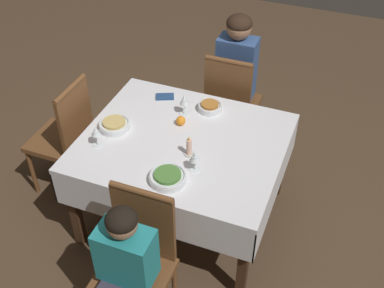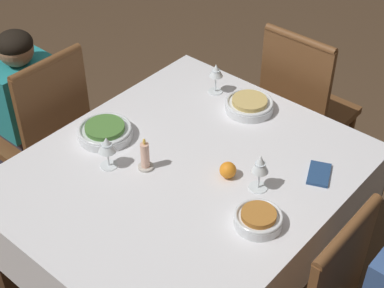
{
  "view_description": "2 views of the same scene",
  "coord_description": "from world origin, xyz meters",
  "px_view_note": "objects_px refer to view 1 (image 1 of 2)",
  "views": [
    {
      "loc": [
        -0.94,
        2.24,
        2.73
      ],
      "look_at": [
        -0.09,
        0.07,
        0.78
      ],
      "focal_mm": 45.0,
      "sensor_mm": 36.0,
      "label": 1
    },
    {
      "loc": [
        -1.27,
        -1.13,
        2.23
      ],
      "look_at": [
        0.05,
        -0.0,
        0.82
      ],
      "focal_mm": 55.0,
      "sensor_mm": 36.0,
      "label": 2
    }
  ],
  "objects_px": {
    "wine_glass_north": "(195,157)",
    "wine_glass_south": "(184,101)",
    "chair_north": "(137,258)",
    "chair_east": "(66,134)",
    "bowl_east": "(114,125)",
    "orange_fruit": "(181,121)",
    "chair_south": "(231,101)",
    "candle_centerpiece": "(189,148)",
    "bowl_south": "(210,107)",
    "dining_table": "(183,150)",
    "bowl_north": "(168,177)",
    "wine_glass_east": "(96,132)",
    "person_adult_denim": "(238,74)",
    "napkin_red_folded": "(165,97)",
    "person_child_teal": "(123,279)"
  },
  "relations": [
    {
      "from": "dining_table",
      "to": "chair_south",
      "type": "relative_size",
      "value": 1.36
    },
    {
      "from": "chair_south",
      "to": "candle_centerpiece",
      "type": "relative_size",
      "value": 6.71
    },
    {
      "from": "chair_north",
      "to": "person_adult_denim",
      "type": "distance_m",
      "value": 1.81
    },
    {
      "from": "wine_glass_north",
      "to": "orange_fruit",
      "type": "bearing_deg",
      "value": -56.9
    },
    {
      "from": "wine_glass_south",
      "to": "wine_glass_north",
      "type": "xyz_separation_m",
      "value": [
        -0.28,
        0.51,
        -0.01
      ]
    },
    {
      "from": "dining_table",
      "to": "napkin_red_folded",
      "type": "distance_m",
      "value": 0.52
    },
    {
      "from": "chair_north",
      "to": "bowl_south",
      "type": "height_order",
      "value": "chair_north"
    },
    {
      "from": "bowl_east",
      "to": "wine_glass_south",
      "type": "bearing_deg",
      "value": -139.77
    },
    {
      "from": "chair_north",
      "to": "bowl_east",
      "type": "height_order",
      "value": "chair_north"
    },
    {
      "from": "chair_south",
      "to": "person_adult_denim",
      "type": "xyz_separation_m",
      "value": [
        -0.0,
        -0.15,
        0.16
      ]
    },
    {
      "from": "dining_table",
      "to": "candle_centerpiece",
      "type": "height_order",
      "value": "candle_centerpiece"
    },
    {
      "from": "wine_glass_north",
      "to": "candle_centerpiece",
      "type": "relative_size",
      "value": 0.97
    },
    {
      "from": "bowl_east",
      "to": "napkin_red_folded",
      "type": "xyz_separation_m",
      "value": [
        -0.17,
        -0.46,
        -0.02
      ]
    },
    {
      "from": "bowl_south",
      "to": "chair_north",
      "type": "bearing_deg",
      "value": 90.47
    },
    {
      "from": "chair_north",
      "to": "wine_glass_north",
      "type": "distance_m",
      "value": 0.67
    },
    {
      "from": "person_adult_denim",
      "to": "bowl_east",
      "type": "relative_size",
      "value": 5.72
    },
    {
      "from": "person_child_teal",
      "to": "wine_glass_south",
      "type": "relative_size",
      "value": 6.57
    },
    {
      "from": "person_child_teal",
      "to": "person_adult_denim",
      "type": "bearing_deg",
      "value": 89.5
    },
    {
      "from": "wine_glass_north",
      "to": "orange_fruit",
      "type": "relative_size",
      "value": 2.17
    },
    {
      "from": "orange_fruit",
      "to": "wine_glass_east",
      "type": "bearing_deg",
      "value": 43.57
    },
    {
      "from": "bowl_south",
      "to": "orange_fruit",
      "type": "distance_m",
      "value": 0.26
    },
    {
      "from": "wine_glass_south",
      "to": "bowl_east",
      "type": "bearing_deg",
      "value": 40.23
    },
    {
      "from": "person_adult_denim",
      "to": "orange_fruit",
      "type": "xyz_separation_m",
      "value": [
        0.15,
        0.82,
        0.07
      ]
    },
    {
      "from": "dining_table",
      "to": "wine_glass_north",
      "type": "distance_m",
      "value": 0.35
    },
    {
      "from": "chair_east",
      "to": "chair_north",
      "type": "bearing_deg",
      "value": 50.54
    },
    {
      "from": "chair_east",
      "to": "wine_glass_south",
      "type": "height_order",
      "value": "chair_east"
    },
    {
      "from": "chair_north",
      "to": "chair_east",
      "type": "relative_size",
      "value": 1.0
    },
    {
      "from": "person_adult_denim",
      "to": "wine_glass_east",
      "type": "distance_m",
      "value": 1.36
    },
    {
      "from": "bowl_east",
      "to": "orange_fruit",
      "type": "height_order",
      "value": "orange_fruit"
    },
    {
      "from": "wine_glass_east",
      "to": "bowl_north",
      "type": "bearing_deg",
      "value": 166.19
    },
    {
      "from": "chair_north",
      "to": "wine_glass_east",
      "type": "xyz_separation_m",
      "value": [
        0.55,
        -0.58,
        0.31
      ]
    },
    {
      "from": "dining_table",
      "to": "person_adult_denim",
      "type": "xyz_separation_m",
      "value": [
        -0.08,
        -0.98,
        0.05
      ]
    },
    {
      "from": "wine_glass_south",
      "to": "wine_glass_north",
      "type": "height_order",
      "value": "wine_glass_south"
    },
    {
      "from": "wine_glass_south",
      "to": "person_adult_denim",
      "type": "bearing_deg",
      "value": -104.24
    },
    {
      "from": "orange_fruit",
      "to": "bowl_east",
      "type": "bearing_deg",
      "value": 25.99
    },
    {
      "from": "bowl_north",
      "to": "wine_glass_north",
      "type": "distance_m",
      "value": 0.2
    },
    {
      "from": "chair_east",
      "to": "bowl_south",
      "type": "relative_size",
      "value": 5.65
    },
    {
      "from": "wine_glass_north",
      "to": "wine_glass_south",
      "type": "bearing_deg",
      "value": -61.63
    },
    {
      "from": "chair_north",
      "to": "wine_glass_east",
      "type": "height_order",
      "value": "chair_north"
    },
    {
      "from": "chair_east",
      "to": "candle_centerpiece",
      "type": "xyz_separation_m",
      "value": [
        -1.01,
        0.1,
        0.25
      ]
    },
    {
      "from": "dining_table",
      "to": "chair_east",
      "type": "distance_m",
      "value": 0.93
    },
    {
      "from": "person_child_teal",
      "to": "bowl_south",
      "type": "relative_size",
      "value": 5.95
    },
    {
      "from": "orange_fruit",
      "to": "bowl_south",
      "type": "bearing_deg",
      "value": -118.57
    },
    {
      "from": "chair_north",
      "to": "person_child_teal",
      "type": "height_order",
      "value": "person_child_teal"
    },
    {
      "from": "person_child_teal",
      "to": "candle_centerpiece",
      "type": "relative_size",
      "value": 7.08
    },
    {
      "from": "chair_north",
      "to": "wine_glass_south",
      "type": "bearing_deg",
      "value": 98.26
    },
    {
      "from": "bowl_north",
      "to": "wine_glass_east",
      "type": "distance_m",
      "value": 0.57
    },
    {
      "from": "chair_north",
      "to": "wine_glass_south",
      "type": "distance_m",
      "value": 1.16
    },
    {
      "from": "dining_table",
      "to": "chair_east",
      "type": "xyz_separation_m",
      "value": [
        0.92,
        0.02,
        -0.11
      ]
    },
    {
      "from": "person_child_teal",
      "to": "wine_glass_south",
      "type": "bearing_deg",
      "value": 97.18
    }
  ]
}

